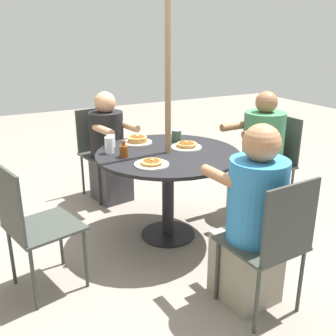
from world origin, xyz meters
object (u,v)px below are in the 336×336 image
at_px(patio_chair_north, 31,221).
at_px(patio_chair_east, 272,239).
at_px(pancake_plate_b, 151,163).
at_px(pancake_plate_c, 186,146).
at_px(coffee_cup, 177,135).
at_px(diner_east, 252,224).
at_px(patio_chair_south, 273,157).
at_px(patio_table, 168,167).
at_px(drinking_glass_a, 109,145).
at_px(diner_west, 109,152).
at_px(syrup_bottle, 124,151).
at_px(pancake_plate_a, 137,140).
at_px(drinking_glass_b, 111,141).
at_px(patio_chair_west, 101,147).
at_px(diner_south, 259,159).

distance_m(patio_chair_north, patio_chair_east, 1.51).
distance_m(patio_chair_east, pancake_plate_b, 1.02).
relative_size(pancake_plate_c, coffee_cup, 2.45).
relative_size(diner_east, patio_chair_south, 1.30).
bearing_deg(coffee_cup, patio_chair_north, 111.89).
distance_m(patio_table, pancake_plate_b, 0.37).
bearing_deg(patio_chair_south, drinking_glass_a, 82.32).
xyz_separation_m(diner_west, syrup_bottle, (-0.93, 0.19, 0.29)).
relative_size(pancake_plate_a, drinking_glass_b, 2.53).
bearing_deg(diner_west, pancake_plate_c, 101.27).
bearing_deg(drinking_glass_b, diner_west, -16.71).
distance_m(patio_chair_south, patio_chair_west, 1.76).
bearing_deg(drinking_glass_a, pancake_plate_a, -62.01).
xyz_separation_m(drinking_glass_a, drinking_glass_b, (0.16, -0.07, -0.02)).
bearing_deg(patio_chair_south, diner_east, 131.20).
bearing_deg(diner_south, drinking_glass_b, 74.46).
relative_size(patio_chair_north, pancake_plate_c, 3.58).
bearing_deg(patio_chair_east, patio_chair_south, 44.04).
height_order(patio_chair_east, diner_east, diner_east).
xyz_separation_m(syrup_bottle, drinking_glass_b, (0.31, -0.01, -0.00)).
xyz_separation_m(patio_table, pancake_plate_c, (0.04, -0.19, 0.14)).
xyz_separation_m(diner_west, pancake_plate_c, (-0.94, -0.36, 0.26)).
bearing_deg(patio_chair_south, coffee_cup, 74.18).
xyz_separation_m(diner_east, pancake_plate_a, (1.36, 0.18, 0.23)).
bearing_deg(patio_chair_east, diner_south, 48.87).
bearing_deg(pancake_plate_b, coffee_cup, -43.85).
bearing_deg(patio_chair_south, pancake_plate_a, 73.75).
xyz_separation_m(patio_chair_east, pancake_plate_c, (1.20, -0.11, 0.24)).
xyz_separation_m(patio_table, drinking_glass_b, (0.36, 0.35, 0.17)).
bearing_deg(syrup_bottle, patio_table, -97.59).
xyz_separation_m(diner_south, coffee_cup, (0.24, 0.76, 0.27)).
bearing_deg(patio_chair_north, diner_south, 84.69).
relative_size(diner_east, patio_chair_west, 1.30).
distance_m(diner_south, syrup_bottle, 1.38).
xyz_separation_m(pancake_plate_c, syrup_bottle, (0.01, 0.55, 0.03)).
xyz_separation_m(diner_east, drinking_glass_b, (1.35, 0.42, 0.26)).
xyz_separation_m(patio_chair_east, pancake_plate_b, (0.93, 0.34, 0.24)).
height_order(patio_table, diner_east, diner_east).
bearing_deg(pancake_plate_c, pancake_plate_a, 42.85).
height_order(patio_chair_south, diner_west, diner_west).
bearing_deg(patio_table, patio_chair_east, -176.00).
bearing_deg(pancake_plate_a, pancake_plate_c, -137.15).
relative_size(diner_south, coffee_cup, 11.22).
bearing_deg(patio_chair_east, syrup_bottle, 105.98).
bearing_deg(coffee_cup, drinking_glass_a, 96.47).
relative_size(patio_chair_east, diner_south, 0.78).
distance_m(patio_table, drinking_glass_b, 0.53).
height_order(pancake_plate_c, drinking_glass_b, drinking_glass_b).
distance_m(pancake_plate_b, coffee_cup, 0.70).
distance_m(syrup_bottle, drinking_glass_b, 0.31).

